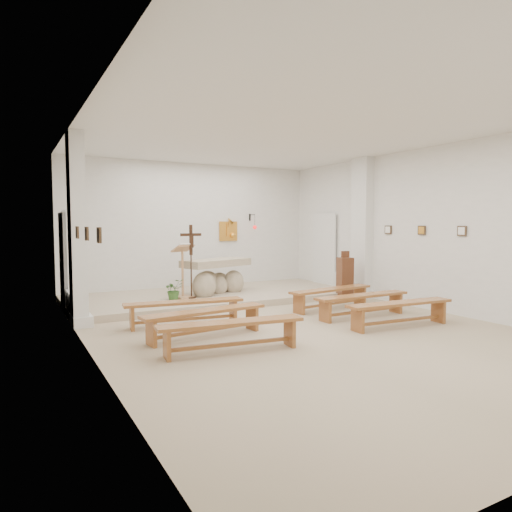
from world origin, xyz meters
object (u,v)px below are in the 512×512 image
crucifix_stand (191,256)px  bench_left_third (231,329)px  bench_left_front (184,307)px  bench_right_front (331,293)px  donation_pedestal (345,278)px  altar (216,279)px  bench_right_third (400,308)px  bench_left_second (205,317)px  lectern (183,271)px  bench_right_second (362,300)px

crucifix_stand → bench_left_third: crucifix_stand is taller
bench_left_front → bench_right_front: size_ratio=1.00×
donation_pedestal → bench_left_front: size_ratio=0.55×
altar → bench_left_third: (-1.68, -4.39, -0.16)m
bench_left_front → bench_right_front: bearing=7.6°
bench_right_third → bench_left_front: bearing=153.6°
altar → bench_left_second: (-1.68, -3.39, -0.16)m
bench_right_front → donation_pedestal: bearing=30.5°
bench_left_front → bench_right_front: 3.37m
crucifix_stand → bench_right_front: (2.47, -2.01, -0.78)m
lectern → bench_left_second: lectern is taller
bench_left_front → bench_left_third: bearing=-82.4°
lectern → bench_left_third: (-0.73, -4.09, -0.43)m
altar → donation_pedestal: (2.77, -1.56, 0.02)m
donation_pedestal → bench_right_front: size_ratio=0.55×
bench_right_second → bench_right_front: bearing=88.9°
crucifix_stand → bench_left_front: crucifix_stand is taller
bench_left_front → donation_pedestal: bearing=18.3°
crucifix_stand → bench_left_front: bearing=-117.7°
bench_left_front → bench_right_third: bearing=-22.9°
lectern → bench_right_second: 4.09m
bench_left_third → bench_right_third: 3.37m
donation_pedestal → bench_left_second: donation_pedestal is taller
donation_pedestal → bench_left_second: size_ratio=0.55×
crucifix_stand → bench_left_front: (-0.90, -2.01, -0.78)m
bench_left_front → bench_left_second: same height
lectern → donation_pedestal: (3.71, -1.27, -0.25)m
bench_left_second → bench_right_third: size_ratio=1.00×
donation_pedestal → bench_right_third: bearing=-98.8°
donation_pedestal → bench_left_second: bearing=-145.6°
altar → bench_left_second: size_ratio=0.87×
bench_right_second → crucifix_stand: bearing=128.4°
donation_pedestal → bench_left_third: 5.27m
crucifix_stand → bench_left_second: size_ratio=0.77×
bench_right_front → bench_right_third: (0.00, -1.98, 0.00)m
altar → bench_left_third: size_ratio=0.87×
altar → bench_right_third: bearing=-88.2°
altar → bench_left_front: size_ratio=0.87×
bench_left_front → bench_left_second: size_ratio=1.00×
bench_right_front → bench_right_third: bearing=-97.5°
bench_right_second → bench_left_second: bearing=178.9°
bench_right_front → bench_left_second: same height
donation_pedestal → bench_right_second: (-1.08, -1.83, -0.18)m
bench_right_second → lectern: bearing=129.2°
donation_pedestal → bench_right_third: 3.03m
lectern → bench_left_third: lectern is taller
lectern → bench_left_third: size_ratio=0.58×
donation_pedestal → bench_right_second: donation_pedestal is taller
donation_pedestal → bench_left_third: donation_pedestal is taller
bench_right_third → bench_left_second: bearing=167.7°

